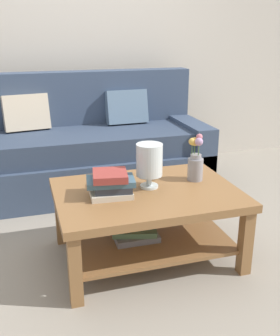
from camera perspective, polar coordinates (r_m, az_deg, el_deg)
The scene contains 7 objects.
ground_plane at distance 3.02m, azimuth -2.84°, elevation -9.00°, with size 10.00×10.00×0.00m, color gray.
back_wall at distance 4.28m, azimuth -8.91°, elevation 18.01°, with size 6.40×0.12×2.70m, color beige.
couch at distance 3.75m, azimuth -7.91°, elevation 2.60°, with size 2.22×0.90×1.06m.
coffee_table at distance 2.54m, azimuth 0.89°, elevation -6.07°, with size 1.14×0.82×0.47m.
book_stack_main at distance 2.40m, azimuth -4.20°, elevation -2.30°, with size 0.31×0.26×0.15m.
glass_hurricane_vase at distance 2.48m, azimuth 1.35°, elevation 0.99°, with size 0.17×0.17×0.29m.
flower_pitcher at distance 2.65m, azimuth 8.01°, elevation 0.87°, with size 0.10×0.10×0.32m.
Camera 1 is at (-0.63, -2.58, 1.43)m, focal length 42.27 mm.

